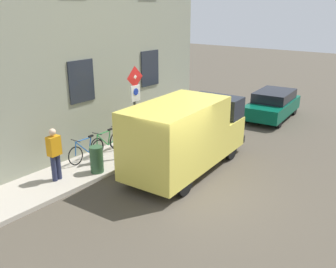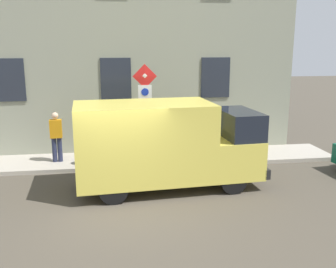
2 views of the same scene
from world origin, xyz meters
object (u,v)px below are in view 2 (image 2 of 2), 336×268
object	(u,v)px
delivery_van	(165,143)
bicycle_black	(158,144)
sign_post_stacked	(145,100)
bicycle_blue	(106,146)
litter_bin	(91,152)
bicycle_green	(132,145)
pedestrian	(56,135)

from	to	relation	value
delivery_van	bicycle_black	bearing A→B (deg)	82.61
delivery_van	bicycle_black	xyz separation A→B (m)	(3.12, -0.18, -0.82)
sign_post_stacked	bicycle_blue	world-z (taller)	sign_post_stacked
sign_post_stacked	bicycle_blue	size ratio (longest dim) A/B	1.88
delivery_van	sign_post_stacked	bearing A→B (deg)	97.40
bicycle_black	litter_bin	world-z (taller)	litter_bin
bicycle_black	bicycle_green	bearing A→B (deg)	-6.96
delivery_van	pedestrian	bearing A→B (deg)	138.05
sign_post_stacked	litter_bin	world-z (taller)	sign_post_stacked
sign_post_stacked	delivery_van	world-z (taller)	sign_post_stacked
bicycle_green	litter_bin	size ratio (longest dim) A/B	1.90
delivery_van	litter_bin	distance (m)	3.10
bicycle_green	sign_post_stacked	bearing A→B (deg)	100.81
sign_post_stacked	delivery_van	size ratio (longest dim) A/B	0.59
pedestrian	litter_bin	xyz separation A→B (m)	(-0.57, -1.19, -0.48)
sign_post_stacked	bicycle_black	distance (m)	2.24
delivery_van	pedestrian	distance (m)	4.29
sign_post_stacked	delivery_van	distance (m)	2.19
bicycle_blue	pedestrian	xyz separation A→B (m)	(-0.50, 1.65, 0.56)
bicycle_black	bicycle_blue	size ratio (longest dim) A/B	1.00
delivery_van	bicycle_black	distance (m)	3.24
delivery_van	bicycle_blue	bearing A→B (deg)	114.86
delivery_van	pedestrian	size ratio (longest dim) A/B	3.17
pedestrian	bicycle_black	bearing A→B (deg)	-85.95
bicycle_green	pedestrian	world-z (taller)	pedestrian
bicycle_blue	litter_bin	distance (m)	1.17
pedestrian	litter_bin	bearing A→B (deg)	-119.52
sign_post_stacked	litter_bin	size ratio (longest dim) A/B	3.57
bicycle_blue	delivery_van	bearing A→B (deg)	115.12
sign_post_stacked	bicycle_green	world-z (taller)	sign_post_stacked
bicycle_green	bicycle_black	bearing A→B (deg)	173.06
bicycle_green	bicycle_blue	bearing A→B (deg)	-6.96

